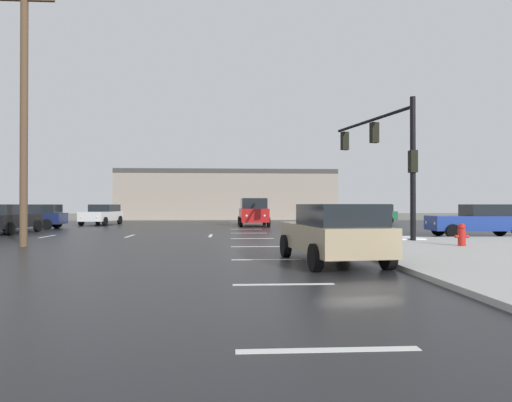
{
  "coord_description": "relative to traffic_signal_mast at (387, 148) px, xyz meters",
  "views": [
    {
      "loc": [
        -1.07,
        -22.8,
        1.59
      ],
      "look_at": [
        0.58,
        4.89,
        1.81
      ],
      "focal_mm": 31.68,
      "sensor_mm": 36.0,
      "label": 1
    }
  ],
  "objects": [
    {
      "name": "lane_markings",
      "position": [
        -4.74,
        1.78,
        -4.08
      ],
      "size": [
        36.15,
        36.15,
        0.01
      ],
      "color": "silver",
      "rests_on": "road_asphalt"
    },
    {
      "name": "sedan_black",
      "position": [
        -19.04,
        5.49,
        -3.25
      ],
      "size": [
        2.16,
        4.59,
        1.58
      ],
      "rotation": [
        0.0,
        0.0,
        1.53
      ],
      "color": "black",
      "rests_on": "road_asphalt"
    },
    {
      "name": "sedan_green",
      "position": [
        4.26,
        16.21,
        -3.25
      ],
      "size": [
        4.63,
        2.26,
        1.58
      ],
      "rotation": [
        0.0,
        0.0,
        3.21
      ],
      "color": "#195933",
      "rests_on": "road_asphalt"
    },
    {
      "name": "snow_strip_curbside",
      "position": [
        -0.94,
        -0.85,
        -3.93
      ],
      "size": [
        4.0,
        1.6,
        0.06
      ],
      "primitive_type": "cube",
      "color": "white",
      "rests_on": "sidewalk_corner"
    },
    {
      "name": "utility_pole_mid",
      "position": [
        -14.69,
        -2.31,
        1.17
      ],
      "size": [
        2.2,
        0.28,
        10.11
      ],
      "color": "brown",
      "rests_on": "ground_plane"
    },
    {
      "name": "ground_plane",
      "position": [
        -5.94,
        3.15,
        -4.1
      ],
      "size": [
        120.0,
        120.0,
        0.0
      ],
      "primitive_type": "plane",
      "color": "slate"
    },
    {
      "name": "traffic_signal_mast",
      "position": [
        0.0,
        0.0,
        0.0
      ],
      "size": [
        1.71,
        6.4,
        5.83
      ],
      "rotation": [
        0.0,
        0.0,
        1.81
      ],
      "color": "black",
      "rests_on": "sidewalk_corner"
    },
    {
      "name": "road_asphalt",
      "position": [
        -5.94,
        3.15,
        -4.09
      ],
      "size": [
        44.0,
        44.0,
        0.02
      ],
      "primitive_type": "cube",
      "color": "#232326",
      "rests_on": "ground_plane"
    },
    {
      "name": "sedan_blue",
      "position": [
        5.13,
        1.43,
        -3.25
      ],
      "size": [
        4.65,
        2.33,
        1.58
      ],
      "rotation": [
        0.0,
        0.0,
        3.06
      ],
      "color": "navy",
      "rests_on": "road_asphalt"
    },
    {
      "name": "strip_building_background",
      "position": [
        -7.24,
        31.32,
        -1.43
      ],
      "size": [
        23.43,
        8.0,
        5.35
      ],
      "color": "gray",
      "rests_on": "ground_plane"
    },
    {
      "name": "sedan_tan",
      "position": [
        -4.25,
        -7.79,
        -3.25
      ],
      "size": [
        2.39,
        4.67,
        1.58
      ],
      "rotation": [
        0.0,
        0.0,
        1.67
      ],
      "color": "tan",
      "rests_on": "road_asphalt"
    },
    {
      "name": "fire_hydrant",
      "position": [
        1.15,
        -4.25,
        -3.57
      ],
      "size": [
        0.48,
        0.26,
        0.79
      ],
      "color": "red",
      "rests_on": "sidewalk_corner"
    },
    {
      "name": "sedan_white",
      "position": [
        -16.89,
        16.15,
        -3.25
      ],
      "size": [
        2.43,
        4.68,
        1.58
      ],
      "rotation": [
        0.0,
        0.0,
        -1.68
      ],
      "color": "white",
      "rests_on": "road_asphalt"
    },
    {
      "name": "suv_red",
      "position": [
        -5.22,
        13.75,
        -3.01
      ],
      "size": [
        2.22,
        4.86,
        2.03
      ],
      "rotation": [
        0.0,
        0.0,
        -1.56
      ],
      "color": "#B21919",
      "rests_on": "road_asphalt"
    },
    {
      "name": "sedan_navy",
      "position": [
        -19.75,
        10.1,
        -3.25
      ],
      "size": [
        4.57,
        2.11,
        1.58
      ],
      "rotation": [
        0.0,
        0.0,
        3.16
      ],
      "color": "#141E47",
      "rests_on": "road_asphalt"
    }
  ]
}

